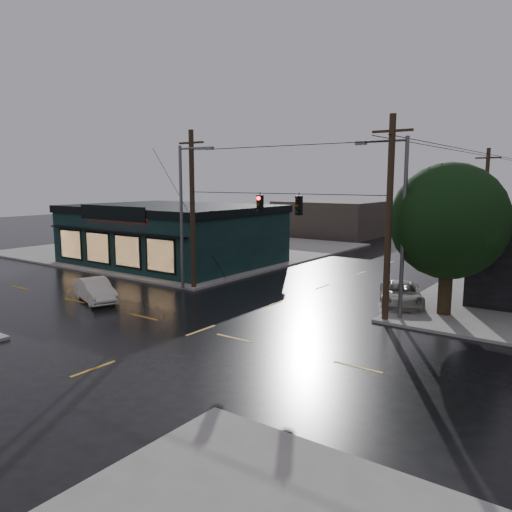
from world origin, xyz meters
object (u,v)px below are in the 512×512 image
Objects in this scene: utility_pole_ne at (385,322)px; corner_tree at (449,221)px; sedan_cream at (96,290)px; suv_silver at (401,294)px; utility_pole_nw at (194,289)px.

corner_tree is at bearing 52.40° from utility_pole_ne.
utility_pole_ne is 16.39m from sedan_cream.
suv_silver is (-2.61, 0.90, -4.30)m from corner_tree.
utility_pole_nw is 13.04m from suv_silver.
sedan_cream is (-15.28, -5.90, 0.68)m from utility_pole_ne.
utility_pole_nw is 13.00m from utility_pole_ne.
utility_pole_ne is 3.74m from suv_silver.
sedan_cream is (-2.28, -5.90, 0.68)m from utility_pole_nw.
corner_tree reaches higher than sedan_cream.
sedan_cream is at bearing -158.88° from utility_pole_ne.
corner_tree is 0.77× the size of utility_pole_ne.
suv_silver is at bearing -36.92° from sedan_cream.
utility_pole_nw is 2.11× the size of suv_silver.
utility_pole_ne is 2.46× the size of sedan_cream.
corner_tree is 0.77× the size of utility_pole_nw.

